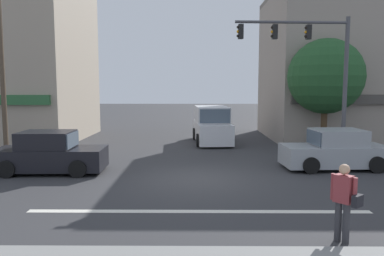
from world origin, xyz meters
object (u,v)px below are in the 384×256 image
Objects in this scene: utility_pole_near_left at (1,58)px; pedestrian_foreground_with_bag at (344,198)px; utility_pole_far_right at (348,68)px; traffic_light_mast at (316,62)px; van_approaching_near at (212,125)px; sedan_parked_curbside at (50,154)px; sedan_crossing_center at (335,151)px; street_tree at (326,77)px.

pedestrian_foreground_with_bag is (11.64, -9.12, -3.55)m from utility_pole_near_left.
utility_pole_far_right is 1.35× the size of traffic_light_mast.
van_approaching_near is at bearing 98.36° from pedestrian_foreground_with_bag.
utility_pole_near_left is 13.72m from traffic_light_mast.
utility_pole_near_left is at bearing 177.85° from traffic_light_mast.
sedan_parked_curbside is at bearing -129.88° from van_approaching_near.
traffic_light_mast is 7.74m from van_approaching_near.
traffic_light_mast is 9.46m from pedestrian_foreground_with_bag.
sedan_crossing_center is at bearing -73.26° from traffic_light_mast.
utility_pole_near_left is 1.84× the size of van_approaching_near.
utility_pole_near_left reaches higher than utility_pole_far_right.
traffic_light_mast reaches higher than street_tree.
van_approaching_near reaches higher than pedestrian_foreground_with_bag.
utility_pole_near_left is at bearing 141.93° from pedestrian_foreground_with_bag.
pedestrian_foreground_with_bag is at bearing -109.18° from sedan_crossing_center.
sedan_crossing_center is 11.14m from sedan_parked_curbside.
traffic_light_mast is at bearing 11.55° from sedan_parked_curbside.
pedestrian_foreground_with_bag is (-5.80, -14.49, -3.38)m from utility_pole_far_right.
pedestrian_foreground_with_bag is (-2.07, -8.60, -3.35)m from traffic_light_mast.
utility_pole_far_right is 8.80m from sedan_crossing_center.
traffic_light_mast is at bearing -53.52° from van_approaching_near.
utility_pole_far_right reaches higher than van_approaching_near.
van_approaching_near is at bearing 154.92° from street_tree.
traffic_light_mast is at bearing -122.31° from utility_pole_far_right.
van_approaching_near is at bearing -178.07° from utility_pole_far_right.
sedan_parked_curbside is (-14.42, -8.08, -3.62)m from utility_pole_far_right.
sedan_parked_curbside is at bearing -176.05° from sedan_crossing_center.
utility_pole_far_right is at bearing 1.93° from van_approaching_near.
utility_pole_far_right is (2.26, 2.90, 0.56)m from street_tree.
traffic_light_mast is (13.71, -0.52, -0.20)m from utility_pole_near_left.
traffic_light_mast reaches higher than sedan_parked_curbside.
utility_pole_near_left is 14.76m from sedan_crossing_center.
street_tree is 1.35× the size of sedan_crossing_center.
street_tree is 3.41× the size of pedestrian_foreground_with_bag.
street_tree is at bearing 76.78° from sedan_crossing_center.
sedan_parked_curbside is (-10.69, -2.19, -3.59)m from traffic_light_mast.
street_tree reaches higher than sedan_parked_curbside.
traffic_light_mast is (-3.73, -5.89, -0.03)m from utility_pole_far_right.
street_tree is 0.92× the size of traffic_light_mast.
utility_pole_near_left is at bearing -162.86° from utility_pole_far_right.
van_approaching_near is at bearing 28.17° from utility_pole_near_left.
utility_pole_near_left is 15.20m from pedestrian_foreground_with_bag.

